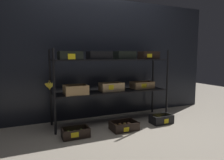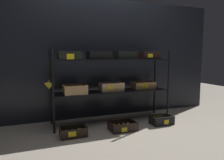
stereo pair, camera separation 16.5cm
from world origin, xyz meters
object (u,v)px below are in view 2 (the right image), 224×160
(crate_ground_apple_green, at_px, (73,133))
(crate_ground_lemon, at_px, (162,121))
(crate_ground_kiwi, at_px, (123,127))
(display_rack, at_px, (111,74))

(crate_ground_apple_green, distance_m, crate_ground_lemon, 1.35)
(crate_ground_kiwi, bearing_deg, crate_ground_apple_green, 179.11)
(display_rack, distance_m, crate_ground_apple_green, 1.04)
(display_rack, height_order, crate_ground_lemon, display_rack)
(display_rack, bearing_deg, crate_ground_lemon, -29.10)
(crate_ground_apple_green, height_order, crate_ground_lemon, crate_ground_lemon)
(crate_ground_apple_green, bearing_deg, display_rack, 30.65)
(display_rack, xyz_separation_m, crate_ground_apple_green, (-0.66, -0.39, -0.70))
(display_rack, relative_size, crate_ground_lemon, 5.74)
(crate_ground_kiwi, relative_size, crate_ground_lemon, 1.10)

